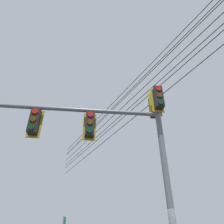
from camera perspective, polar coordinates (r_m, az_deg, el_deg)
name	(u,v)px	position (r m, az deg, el deg)	size (l,w,h in m)	color
signal_mast_assembly	(121,132)	(7.20, 2.52, -5.49)	(5.29, 4.58, 6.74)	slate
overhead_wire_span	(140,91)	(9.38, 7.63, 5.59)	(5.48, 18.38, 2.28)	black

